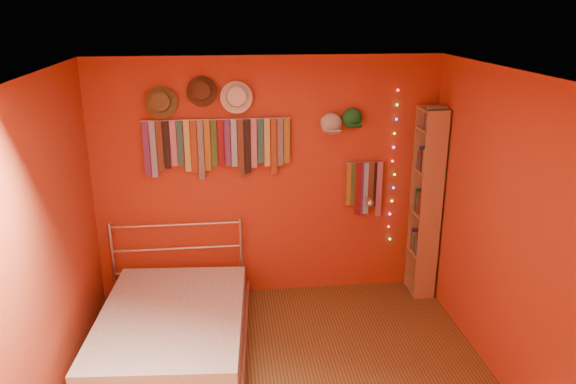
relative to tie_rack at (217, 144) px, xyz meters
name	(u,v)px	position (x,y,z in m)	size (l,w,h in m)	color
back_wall	(268,180)	(0.50, 0.06, -0.41)	(3.50, 0.02, 2.50)	#A6381A
right_wall	(515,240)	(2.25, -1.69, -0.41)	(0.02, 3.50, 2.50)	#A6381A
left_wall	(37,263)	(-1.25, -1.69, -0.41)	(0.02, 3.50, 2.50)	#A6381A
ceiling	(287,77)	(0.50, -1.69, 0.84)	(3.50, 3.50, 0.02)	white
tie_rack	(217,144)	(0.00, 0.00, 0.00)	(1.45, 0.03, 0.60)	silver
small_tie_rack	(365,186)	(1.50, 0.00, -0.49)	(0.40, 0.03, 0.60)	silver
fedora_olive	(161,102)	(-0.51, -0.03, 0.43)	(0.30, 0.16, 0.30)	brown
fedora_brown	(202,91)	(-0.12, -0.03, 0.52)	(0.29, 0.16, 0.29)	#482A19
fedora_white	(236,97)	(0.20, -0.03, 0.46)	(0.31, 0.17, 0.31)	white
cap_white	(331,124)	(1.13, 0.01, 0.17)	(0.20, 0.25, 0.20)	silver
cap_green	(352,118)	(1.35, 0.01, 0.22)	(0.19, 0.24, 0.19)	#1A782D
fairy_lights	(393,168)	(1.80, 0.02, -0.31)	(0.06, 0.02, 1.63)	#FF3333
reading_lamp	(369,202)	(1.50, -0.19, -0.60)	(0.08, 0.33, 0.10)	silver
bookshelf	(430,202)	(2.16, -0.16, -0.64)	(0.25, 0.34, 2.00)	#A26F49
bed	(172,329)	(-0.45, -0.97, -1.45)	(1.46, 1.88, 0.89)	silver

